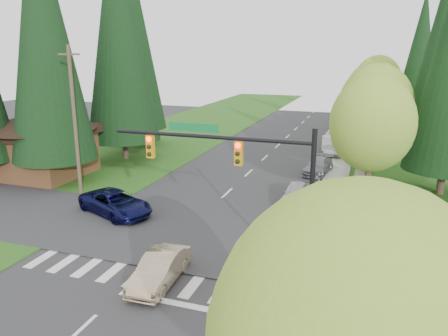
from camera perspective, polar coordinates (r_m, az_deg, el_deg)
The scene contains 30 objects.
ground at distance 17.90m, azimuth -16.54°, elevation -18.11°, with size 120.00×120.00×0.00m, color #28282B.
grass_east at distance 33.56m, azimuth 24.62°, elevation -2.94°, with size 14.00×110.00×0.06m, color #1B5516.
grass_west at distance 40.09m, azimuth -15.36°, elevation 0.69°, with size 14.00×110.00×0.06m, color #1B5516.
cross_street at distance 23.99m, azimuth -5.41°, elevation -8.63°, with size 120.00×8.00×0.10m, color #28282B.
sidewalk_east at distance 35.34m, azimuth 14.50°, elevation -1.10°, with size 1.80×80.00×0.13m, color gray.
curb_east at distance 35.41m, azimuth 13.14°, elevation -0.98°, with size 0.20×80.00×0.13m, color gray.
stone_wall_north at distance 42.96m, azimuth 17.71°, elevation 1.90°, with size 0.70×40.00×0.70m, color #4C4438.
traffic_signal at distance 17.76m, azimuth 2.43°, elevation -0.06°, with size 8.70×0.37×6.80m.
brown_building at distance 36.82m, azimuth -22.63°, elevation 3.78°, with size 8.40×8.40×5.40m.
utility_pole at distance 30.73m, azimuth -18.92°, elevation 5.89°, with size 1.60×0.24×10.00m.
decid_tree_0 at distance 26.25m, azimuth 18.79°, elevation 5.47°, with size 4.80×4.80×8.37m.
decid_tree_1 at distance 33.16m, azimuth 19.17°, elevation 7.64°, with size 5.20×5.20×8.80m.
decid_tree_2 at distance 40.11m, azimuth 18.98°, elevation 9.00°, with size 5.00×5.00×8.82m.
decid_tree_3 at distance 47.11m, azimuth 19.17°, elevation 9.45°, with size 5.00×5.00×8.55m.
decid_tree_4 at distance 54.06m, azimuth 19.38°, elevation 10.47°, with size 5.40×5.40×9.18m.
decid_tree_5 at distance 61.08m, azimuth 19.17°, elevation 10.43°, with size 4.80×4.80×8.30m.
decid_tree_6 at distance 68.05m, azimuth 19.33°, elevation 11.09°, with size 5.20×5.20×8.86m.
conifer_w_a at distance 34.19m, azimuth -22.48°, elevation 15.96°, with size 6.12×6.12×19.80m.
conifer_w_b at distance 39.16m, azimuth -21.82°, elevation 14.30°, with size 5.44×5.44×17.80m.
conifer_w_c at distance 40.08m, azimuth -13.62°, elevation 17.07°, with size 6.46×6.46×20.80m.
conifer_w_e at distance 46.22m, azimuth -11.60°, elevation 15.62°, with size 5.78×5.78×18.80m.
conifer_e_b at distance 46.32m, azimuth 27.15°, elevation 14.95°, with size 6.12×6.12×19.80m.
conifer_e_c at distance 60.13m, azimuth 24.27°, elevation 13.48°, with size 5.10×5.10×16.80m.
sedan_champagne at distance 19.19m, azimuth -8.40°, elevation -12.94°, with size 1.39×3.97×1.31m, color tan.
suv_navy at distance 27.26m, azimuth -13.98°, elevation -4.45°, with size 2.38×5.15×1.43m, color #0A0C36.
parked_car_a at distance 28.65m, azimuth 9.34°, elevation -3.34°, with size 1.57×3.89×1.33m, color #A9A9AD.
parked_car_b at distance 35.99m, azimuth 12.21°, elevation 0.24°, with size 1.72×4.23×1.23m, color gray.
parked_car_c at distance 43.11m, azimuth 13.79°, elevation 2.85°, with size 1.72×4.93×1.62m, color #9FA0A4.
parked_car_d at distance 49.75m, azimuth 14.13°, elevation 4.31°, with size 1.69×4.20×1.43m, color silver.
parked_car_e at distance 56.40m, azimuth 14.74°, elevation 5.48°, with size 1.93×4.75×1.38m, color #A3A2A7.
Camera 1 is at (9.24, -11.94, 9.62)m, focal length 35.00 mm.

